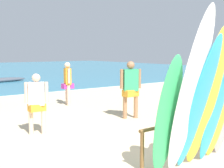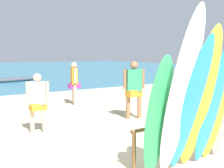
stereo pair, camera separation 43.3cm
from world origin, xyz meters
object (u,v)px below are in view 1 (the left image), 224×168
(surfboard_teal_2, at_px, (199,104))
(beach_chair_blue, at_px, (214,116))
(surfboard_yellow_5, at_px, (220,104))
(beachgoer_midbeach, at_px, (68,80))
(surfboard_rack, at_px, (182,131))
(beachgoer_strolling, at_px, (37,100))
(surfboard_white_1, at_px, (190,94))
(surfboard_green_0, at_px, (167,117))
(surfboard_yellow_3, at_px, (207,99))
(beachgoer_photographing, at_px, (131,86))
(surfboard_teal_4, at_px, (217,105))
(beach_chair_red, at_px, (199,107))

(surfboard_teal_2, height_order, beach_chair_blue, surfboard_teal_2)
(surfboard_yellow_5, relative_size, beachgoer_midbeach, 1.33)
(surfboard_rack, xyz_separation_m, beachgoer_strolling, (-1.52, 3.28, 0.32))
(surfboard_yellow_5, bearing_deg, surfboard_white_1, -165.65)
(surfboard_green_0, xyz_separation_m, surfboard_yellow_3, (0.80, -0.15, 0.24))
(surfboard_yellow_5, height_order, beachgoer_photographing, surfboard_yellow_5)
(surfboard_teal_2, bearing_deg, beachgoer_midbeach, 74.38)
(surfboard_rack, xyz_separation_m, surfboard_white_1, (-0.58, -0.64, 0.83))
(surfboard_rack, xyz_separation_m, surfboard_yellow_5, (0.56, -0.43, 0.52))
(surfboard_green_0, xyz_separation_m, beachgoer_strolling, (-0.68, 3.69, -0.14))
(surfboard_teal_4, distance_m, beach_chair_blue, 2.26)
(beachgoer_midbeach, bearing_deg, surfboard_yellow_5, -167.40)
(beachgoer_strolling, distance_m, beach_chair_red, 4.61)
(beachgoer_strolling, bearing_deg, surfboard_green_0, -54.23)
(surfboard_teal_2, distance_m, beach_chair_red, 3.93)
(surfboard_rack, distance_m, surfboard_white_1, 1.20)
(surfboard_white_1, bearing_deg, surfboard_teal_4, 7.93)
(surfboard_teal_2, xyz_separation_m, beachgoer_photographing, (1.76, 3.84, -0.16))
(beach_chair_red, bearing_deg, surfboard_green_0, -126.49)
(surfboard_teal_4, distance_m, beachgoer_photographing, 3.96)
(beachgoer_midbeach, xyz_separation_m, beachgoer_strolling, (-2.55, -3.16, -0.07))
(beachgoer_midbeach, bearing_deg, beach_chair_red, -142.83)
(surfboard_teal_2, bearing_deg, beachgoer_strolling, 102.77)
(surfboard_white_1, relative_size, surfboard_yellow_5, 1.31)
(surfboard_green_0, distance_m, beach_chair_blue, 3.20)
(surfboard_white_1, bearing_deg, beachgoer_photographing, 62.82)
(surfboard_yellow_3, relative_size, beach_chair_red, 2.91)
(surfboard_green_0, distance_m, beachgoer_photographing, 4.35)
(surfboard_teal_4, relative_size, beachgoer_photographing, 1.26)
(beachgoer_strolling, bearing_deg, surfboard_white_1, -51.06)
(surfboard_green_0, bearing_deg, beachgoer_strolling, 104.60)
(surfboard_rack, height_order, beach_chair_red, beach_chair_red)
(surfboard_teal_4, bearing_deg, surfboard_yellow_3, -177.39)
(surfboard_teal_2, relative_size, surfboard_teal_4, 1.10)
(beach_chair_blue, bearing_deg, surfboard_rack, -152.21)
(surfboard_white_1, relative_size, beachgoer_strolling, 1.88)
(surfboard_green_0, relative_size, surfboard_teal_4, 0.92)
(beachgoer_midbeach, distance_m, beach_chair_red, 5.04)
(surfboard_yellow_5, xyz_separation_m, beach_chair_red, (2.24, 2.17, -0.65))
(surfboard_rack, height_order, beachgoer_photographing, beachgoer_photographing)
(surfboard_white_1, xyz_separation_m, surfboard_yellow_5, (1.14, 0.21, -0.31))
(surfboard_rack, distance_m, beach_chair_blue, 2.21)
(surfboard_white_1, distance_m, beachgoer_strolling, 4.06)
(beach_chair_red, distance_m, beach_chair_blue, 1.25)
(surfboard_yellow_5, height_order, beach_chair_red, surfboard_yellow_5)
(beachgoer_strolling, height_order, beach_chair_blue, beachgoer_strolling)
(surfboard_rack, height_order, beachgoer_midbeach, beachgoer_midbeach)
(surfboard_rack, distance_m, beachgoer_photographing, 3.61)
(surfboard_yellow_3, bearing_deg, surfboard_teal_4, 12.72)
(surfboard_yellow_3, bearing_deg, beachgoer_midbeach, 87.19)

